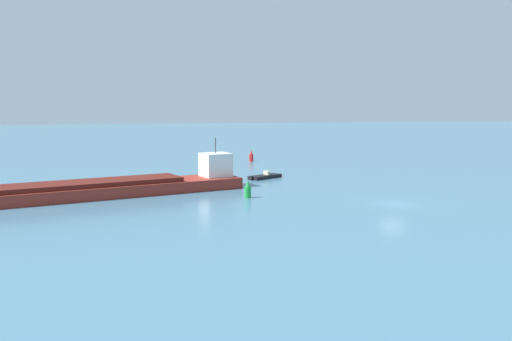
{
  "coord_description": "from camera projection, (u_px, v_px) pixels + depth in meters",
  "views": [
    {
      "loc": [
        -24.04,
        -53.54,
        10.45
      ],
      "look_at": [
        -10.33,
        19.9,
        1.2
      ],
      "focal_mm": 40.41,
      "sensor_mm": 36.0,
      "label": 1
    }
  ],
  "objects": [
    {
      "name": "ground_plane",
      "position": [
        393.0,
        204.0,
        57.9
      ],
      "size": [
        400.0,
        400.0,
        0.0
      ],
      "primitive_type": "plane",
      "color": "teal"
    },
    {
      "name": "small_motorboat",
      "position": [
        265.0,
        176.0,
        76.6
      ],
      "size": [
        4.97,
        4.21,
        0.95
      ],
      "color": "black",
      "rests_on": "ground"
    },
    {
      "name": "cargo_barge",
      "position": [
        77.0,
        190.0,
        60.94
      ],
      "size": [
        38.23,
        17.96,
        5.87
      ],
      "color": "maroon",
      "rests_on": "ground"
    },
    {
      "name": "channel_buoy_red",
      "position": [
        251.0,
        157.0,
        97.46
      ],
      "size": [
        0.7,
        0.7,
        1.9
      ],
      "color": "red",
      "rests_on": "ground"
    },
    {
      "name": "channel_buoy_green",
      "position": [
        248.0,
        190.0,
        61.33
      ],
      "size": [
        0.7,
        0.7,
        1.9
      ],
      "color": "green",
      "rests_on": "ground"
    }
  ]
}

